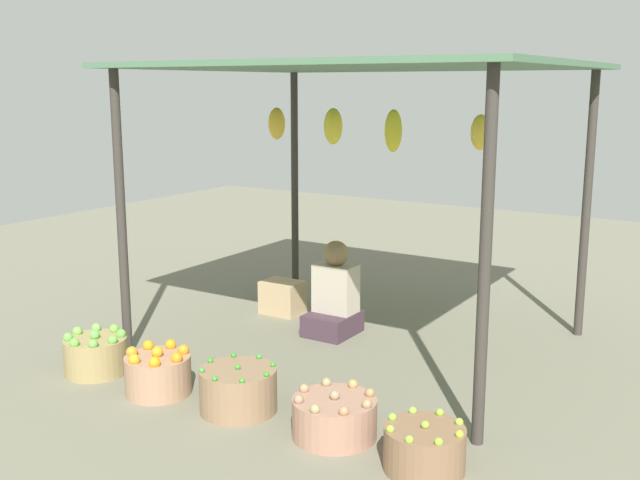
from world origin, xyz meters
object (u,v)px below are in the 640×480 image
basket_green_apples (96,354)px  basket_oranges (158,373)px  vendor_person (334,298)px  wooden_crate_near_vendor (283,297)px  basket_green_chilies (238,390)px  basket_limes (424,448)px  basket_potatoes (335,417)px

basket_green_apples → basket_oranges: bearing=-3.1°
vendor_person → basket_oranges: vendor_person is taller
vendor_person → wooden_crate_near_vendor: vendor_person is taller
basket_green_chilies → basket_limes: 1.31m
basket_potatoes → wooden_crate_near_vendor: bearing=132.0°
basket_potatoes → basket_limes: size_ratio=1.13×
basket_green_chilies → basket_limes: bearing=-2.7°
vendor_person → basket_oranges: 1.74m
basket_oranges → basket_green_chilies: basket_oranges is taller
basket_green_apples → basket_limes: 2.58m
basket_oranges → wooden_crate_near_vendor: size_ratio=1.23×
basket_green_apples → wooden_crate_near_vendor: basket_green_apples is taller
basket_green_chilies → basket_limes: (1.31, -0.06, -0.02)m
basket_potatoes → basket_green_apples: bearing=-178.8°
basket_potatoes → wooden_crate_near_vendor: wooden_crate_near_vendor is taller
basket_green_chilies → basket_potatoes: bearing=1.0°
wooden_crate_near_vendor → vendor_person: bearing=-18.7°
basket_oranges → basket_limes: basket_oranges is taller
basket_oranges → wooden_crate_near_vendor: (-0.34, 1.94, 0.01)m
basket_green_apples → wooden_crate_near_vendor: bearing=81.1°
basket_potatoes → basket_limes: (0.61, -0.07, -0.00)m
basket_green_apples → basket_potatoes: 1.97m
basket_oranges → basket_potatoes: basket_oranges is taller
basket_potatoes → basket_limes: 0.61m
basket_green_apples → basket_limes: bearing=-0.7°
vendor_person → basket_limes: (1.59, -1.70, -0.18)m
vendor_person → wooden_crate_near_vendor: (-0.69, 0.23, -0.15)m
basket_green_apples → basket_potatoes: bearing=1.2°
basket_limes → wooden_crate_near_vendor: bearing=139.7°
basket_oranges → wooden_crate_near_vendor: 1.96m
basket_green_apples → wooden_crate_near_vendor: 1.92m
basket_green_apples → basket_potatoes: (1.97, 0.04, -0.01)m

